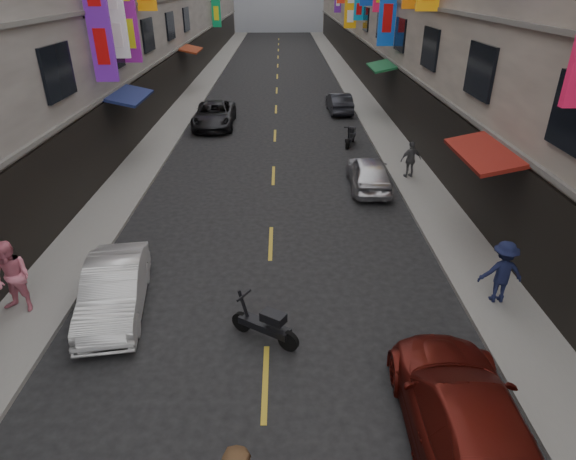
{
  "coord_description": "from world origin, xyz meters",
  "views": [
    {
      "loc": [
        0.38,
        4.56,
        7.46
      ],
      "look_at": [
        0.47,
        11.63,
        3.78
      ],
      "focal_mm": 30.0,
      "sensor_mm": 36.0,
      "label": 1
    }
  ],
  "objects_px": {
    "car_left_mid": "(114,289)",
    "car_right_mid": "(369,172)",
    "scooter_far_right": "(351,137)",
    "car_left_far": "(214,115)",
    "scooter_crossing": "(265,325)",
    "car_right_far": "(339,103)",
    "pedestrian_rfar": "(411,160)",
    "car_right_near": "(467,421)",
    "pedestrian_lfar": "(13,278)",
    "pedestrian_rnear": "(502,272)"
  },
  "relations": [
    {
      "from": "car_left_mid",
      "to": "car_right_mid",
      "type": "height_order",
      "value": "car_right_mid"
    },
    {
      "from": "car_left_mid",
      "to": "scooter_far_right",
      "type": "bearing_deg",
      "value": 52.18
    },
    {
      "from": "car_left_mid",
      "to": "car_right_mid",
      "type": "distance_m",
      "value": 11.12
    },
    {
      "from": "car_left_far",
      "to": "car_right_mid",
      "type": "xyz_separation_m",
      "value": [
        7.3,
        -9.3,
        -0.02
      ]
    },
    {
      "from": "car_left_mid",
      "to": "scooter_crossing",
      "type": "bearing_deg",
      "value": -26.2
    },
    {
      "from": "scooter_crossing",
      "to": "car_right_mid",
      "type": "relative_size",
      "value": 0.41
    },
    {
      "from": "scooter_crossing",
      "to": "car_left_mid",
      "type": "xyz_separation_m",
      "value": [
        -3.79,
        1.2,
        0.2
      ]
    },
    {
      "from": "car_right_far",
      "to": "pedestrian_rfar",
      "type": "xyz_separation_m",
      "value": [
        1.7,
        -11.65,
        0.27
      ]
    },
    {
      "from": "car_left_mid",
      "to": "pedestrian_rfar",
      "type": "distance_m",
      "value": 13.05
    },
    {
      "from": "car_right_near",
      "to": "pedestrian_lfar",
      "type": "height_order",
      "value": "pedestrian_lfar"
    },
    {
      "from": "car_left_mid",
      "to": "car_right_far",
      "type": "bearing_deg",
      "value": 60.57
    },
    {
      "from": "pedestrian_rnear",
      "to": "scooter_crossing",
      "type": "bearing_deg",
      "value": 13.82
    },
    {
      "from": "scooter_far_right",
      "to": "pedestrian_lfar",
      "type": "relative_size",
      "value": 0.92
    },
    {
      "from": "car_left_mid",
      "to": "car_left_far",
      "type": "distance_m",
      "value": 17.36
    },
    {
      "from": "car_left_mid",
      "to": "pedestrian_rfar",
      "type": "xyz_separation_m",
      "value": [
        9.52,
        8.92,
        0.24
      ]
    },
    {
      "from": "pedestrian_rfar",
      "to": "pedestrian_lfar",
      "type": "bearing_deg",
      "value": 24.31
    },
    {
      "from": "scooter_crossing",
      "to": "pedestrian_lfar",
      "type": "distance_m",
      "value": 6.27
    },
    {
      "from": "scooter_far_right",
      "to": "car_left_far",
      "type": "xyz_separation_m",
      "value": [
        -7.33,
        3.62,
        0.23
      ]
    },
    {
      "from": "car_right_mid",
      "to": "car_right_far",
      "type": "height_order",
      "value": "car_right_mid"
    },
    {
      "from": "pedestrian_rnear",
      "to": "car_left_mid",
      "type": "bearing_deg",
      "value": 1.79
    },
    {
      "from": "car_left_mid",
      "to": "car_right_far",
      "type": "height_order",
      "value": "car_left_mid"
    },
    {
      "from": "scooter_far_right",
      "to": "pedestrian_rnear",
      "type": "xyz_separation_m",
      "value": [
        2.02,
        -13.59,
        0.52
      ]
    },
    {
      "from": "car_right_far",
      "to": "car_right_near",
      "type": "bearing_deg",
      "value": 86.45
    },
    {
      "from": "car_left_mid",
      "to": "pedestrian_lfar",
      "type": "relative_size",
      "value": 2.04
    },
    {
      "from": "car_right_far",
      "to": "pedestrian_rnear",
      "type": "distance_m",
      "value": 20.5
    },
    {
      "from": "car_right_far",
      "to": "pedestrian_rnear",
      "type": "relative_size",
      "value": 2.2
    },
    {
      "from": "pedestrian_lfar",
      "to": "pedestrian_rfar",
      "type": "xyz_separation_m",
      "value": [
        11.87,
        9.03,
        -0.19
      ]
    },
    {
      "from": "car_left_far",
      "to": "car_right_far",
      "type": "bearing_deg",
      "value": 22.12
    },
    {
      "from": "car_right_near",
      "to": "pedestrian_rnear",
      "type": "height_order",
      "value": "pedestrian_rnear"
    },
    {
      "from": "scooter_far_right",
      "to": "pedestrian_rnear",
      "type": "bearing_deg",
      "value": 116.99
    },
    {
      "from": "car_left_far",
      "to": "pedestrian_lfar",
      "type": "distance_m",
      "value": 17.68
    },
    {
      "from": "scooter_crossing",
      "to": "pedestrian_rfar",
      "type": "distance_m",
      "value": 11.64
    },
    {
      "from": "scooter_crossing",
      "to": "car_right_far",
      "type": "xyz_separation_m",
      "value": [
        4.02,
        21.77,
        0.17
      ]
    },
    {
      "from": "car_right_near",
      "to": "scooter_far_right",
      "type": "bearing_deg",
      "value": -89.75
    },
    {
      "from": "scooter_crossing",
      "to": "pedestrian_rnear",
      "type": "height_order",
      "value": "pedestrian_rnear"
    },
    {
      "from": "scooter_crossing",
      "to": "pedestrian_lfar",
      "type": "relative_size",
      "value": 0.83
    },
    {
      "from": "pedestrian_rfar",
      "to": "car_right_mid",
      "type": "bearing_deg",
      "value": 11.83
    },
    {
      "from": "car_right_far",
      "to": "pedestrian_rfar",
      "type": "relative_size",
      "value": 2.44
    },
    {
      "from": "car_right_mid",
      "to": "pedestrian_rfar",
      "type": "xyz_separation_m",
      "value": [
        1.87,
        0.86,
        0.23
      ]
    },
    {
      "from": "car_right_mid",
      "to": "pedestrian_rfar",
      "type": "distance_m",
      "value": 2.07
    },
    {
      "from": "scooter_far_right",
      "to": "car_right_mid",
      "type": "xyz_separation_m",
      "value": [
        -0.02,
        -5.68,
        0.21
      ]
    },
    {
      "from": "scooter_crossing",
      "to": "car_right_far",
      "type": "height_order",
      "value": "car_right_far"
    },
    {
      "from": "car_right_near",
      "to": "pedestrian_rnear",
      "type": "bearing_deg",
      "value": -117.0
    },
    {
      "from": "scooter_far_right",
      "to": "car_left_far",
      "type": "bearing_deg",
      "value": -7.73
    },
    {
      "from": "car_right_far",
      "to": "pedestrian_rfar",
      "type": "height_order",
      "value": "pedestrian_rfar"
    },
    {
      "from": "car_left_mid",
      "to": "pedestrian_rnear",
      "type": "bearing_deg",
      "value": -7.69
    },
    {
      "from": "car_left_mid",
      "to": "pedestrian_lfar",
      "type": "bearing_deg",
      "value": 174.03
    },
    {
      "from": "car_right_far",
      "to": "pedestrian_lfar",
      "type": "distance_m",
      "value": 23.05
    },
    {
      "from": "scooter_far_right",
      "to": "car_left_mid",
      "type": "bearing_deg",
      "value": 79.34
    },
    {
      "from": "pedestrian_lfar",
      "to": "pedestrian_rnear",
      "type": "height_order",
      "value": "pedestrian_lfar"
    }
  ]
}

